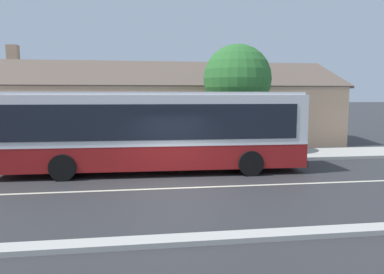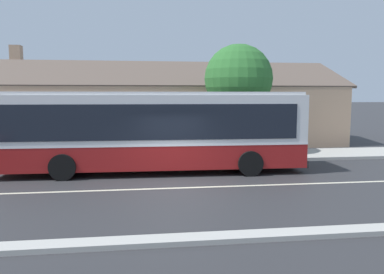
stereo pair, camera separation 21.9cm
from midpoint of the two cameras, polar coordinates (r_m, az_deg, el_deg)
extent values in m
plane|color=#2D2D30|center=(12.92, -2.14, -7.80)|extent=(300.00, 300.00, 0.00)
cube|color=#ADAAA3|center=(18.77, -3.90, -3.11)|extent=(60.00, 3.00, 0.15)
cube|color=#ADAAA3|center=(8.41, 1.06, -15.29)|extent=(60.00, 0.50, 0.12)
cube|color=beige|center=(12.92, -2.14, -7.78)|extent=(60.00, 0.16, 0.01)
cube|color=tan|center=(26.16, -9.45, 3.36)|extent=(27.08, 9.77, 3.66)
cube|color=brown|center=(23.72, -9.76, 9.60)|extent=(27.68, 4.94, 1.91)
cube|color=brown|center=(28.60, -9.40, 9.04)|extent=(27.68, 4.94, 1.91)
cube|color=tan|center=(28.46, -25.01, 11.34)|extent=(0.70, 0.70, 1.20)
cube|color=black|center=(21.60, -18.29, 3.00)|extent=(1.10, 0.06, 1.30)
cube|color=black|center=(21.36, -1.36, 3.28)|extent=(1.10, 0.06, 1.30)
cube|color=black|center=(22.92, 14.58, 3.29)|extent=(1.10, 0.06, 1.30)
cube|color=#4C3323|center=(21.55, 1.04, 0.74)|extent=(1.00, 0.06, 2.10)
cube|color=maroon|center=(15.57, -5.56, -2.58)|extent=(12.30, 2.80, 0.95)
cube|color=white|center=(15.50, -5.58, -0.67)|extent=(12.32, 2.82, 0.10)
cube|color=silver|center=(15.41, -5.62, 2.95)|extent=(12.30, 2.80, 1.86)
cube|color=silver|center=(15.38, -5.66, 6.63)|extent=(12.05, 2.66, 0.12)
cube|color=black|center=(16.68, -5.66, 2.86)|extent=(11.26, 0.30, 1.36)
cube|color=black|center=(14.15, -5.56, 2.24)|extent=(11.26, 0.30, 1.36)
cube|color=black|center=(16.65, 16.05, 2.64)|extent=(0.09, 2.20, 1.36)
cube|color=black|center=(16.62, 16.14, 5.70)|extent=(0.08, 1.75, 0.24)
cube|color=black|center=(16.86, 15.93, -3.31)|extent=(0.14, 2.50, 0.28)
cube|color=#192D99|center=(16.88, -10.82, -1.96)|extent=(3.43, 0.11, 0.66)
cube|color=black|center=(17.44, 10.25, 0.97)|extent=(0.90, 0.05, 2.56)
cylinder|color=black|center=(17.30, 7.08, -2.53)|extent=(1.01, 0.30, 1.00)
cylinder|color=black|center=(14.91, 9.29, -4.00)|extent=(1.01, 0.30, 1.00)
cylinder|color=black|center=(17.14, -16.94, -2.84)|extent=(1.01, 0.30, 1.00)
cylinder|color=black|center=(14.73, -18.73, -4.38)|extent=(1.01, 0.30, 1.00)
cube|color=brown|center=(18.56, -17.29, -1.85)|extent=(1.51, 0.10, 0.04)
cube|color=brown|center=(18.42, -17.37, -1.92)|extent=(1.51, 0.10, 0.04)
cube|color=brown|center=(18.28, -17.45, -1.98)|extent=(1.51, 0.10, 0.04)
cube|color=brown|center=(18.12, -17.54, -1.10)|extent=(1.51, 0.04, 0.10)
cube|color=brown|center=(18.10, -17.56, -0.66)|extent=(1.51, 0.04, 0.10)
cube|color=black|center=(18.36, -15.49, -2.59)|extent=(0.08, 0.43, 0.45)
cube|color=black|center=(18.57, -19.18, -2.62)|extent=(0.08, 0.43, 0.45)
cylinder|color=#4C3828|center=(19.91, 7.29, 1.35)|extent=(0.37, 0.37, 2.87)
sphere|color=#2D6B2D|center=(19.86, 7.40, 8.82)|extent=(3.55, 3.55, 3.55)
sphere|color=#2D6B2D|center=(19.54, 7.84, 7.29)|extent=(2.14, 2.14, 2.14)
cylinder|color=gray|center=(18.71, 12.56, 0.66)|extent=(0.07, 0.07, 2.40)
cube|color=#1959A5|center=(18.62, 12.65, 3.56)|extent=(0.36, 0.03, 0.48)
camera|label=1|loc=(0.11, -89.60, 0.04)|focal=35.00mm
camera|label=2|loc=(0.11, 90.40, -0.04)|focal=35.00mm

